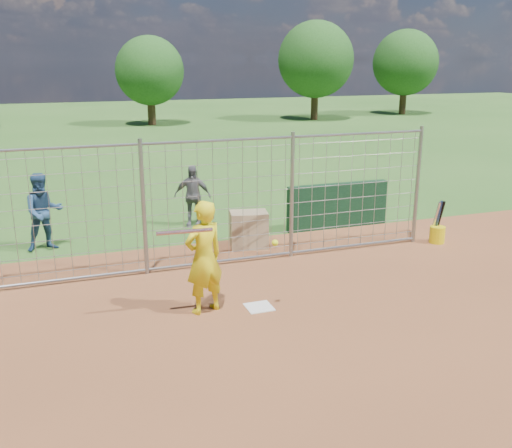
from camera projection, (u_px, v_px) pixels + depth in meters
name	position (u px, v px, depth m)	size (l,w,h in m)	color
ground	(255.00, 303.00, 9.65)	(100.00, 100.00, 0.00)	#2D591E
infield_dirt	(337.00, 398.00, 6.94)	(18.00, 18.00, 0.00)	brown
home_plate	(259.00, 307.00, 9.47)	(0.43, 0.43, 0.02)	silver
dugout_wall	(338.00, 206.00, 13.85)	(2.60, 0.20, 1.10)	#11381E
batter	(204.00, 258.00, 9.08)	(0.68, 0.45, 1.87)	yellow
bystander_a	(44.00, 212.00, 12.15)	(0.82, 0.64, 1.68)	navy
bystander_b	(192.00, 196.00, 13.92)	(0.89, 0.37, 1.52)	#5D5D62
equipment_bin	(249.00, 230.00, 12.42)	(0.80, 0.55, 0.80)	tan
equipment_in_play	(207.00, 234.00, 8.72)	(1.89, 0.29, 0.36)	silver
bucket_with_bats	(437.00, 232.00, 12.77)	(0.34, 0.37, 0.97)	yellow
backstop_fence	(221.00, 204.00, 11.12)	(9.08, 0.08, 2.60)	gray
tree_line	(151.00, 64.00, 35.09)	(44.66, 6.72, 6.48)	#3F2B19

